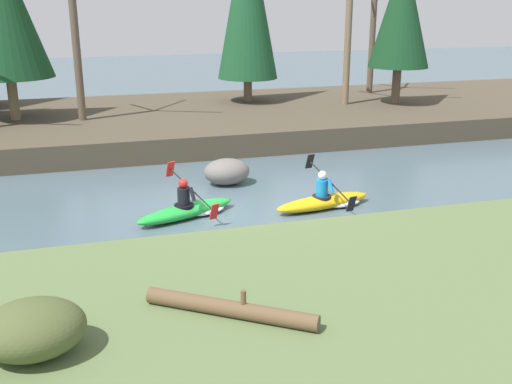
# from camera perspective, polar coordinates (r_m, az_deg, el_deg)

# --- Properties ---
(ground_plane) EXTENTS (90.00, 90.00, 0.00)m
(ground_plane) POSITION_cam_1_polar(r_m,az_deg,el_deg) (14.79, -0.85, -2.33)
(ground_plane) COLOR #4C606B
(riverbank_near) EXTENTS (44.00, 7.45, 0.79)m
(riverbank_near) POSITION_cam_1_polar(r_m,az_deg,el_deg) (9.25, 10.03, -13.11)
(riverbank_near) COLOR #5B7042
(riverbank_near) RESTS_ON ground
(riverbank_far) EXTENTS (44.00, 9.89, 0.82)m
(riverbank_far) POSITION_cam_1_polar(r_m,az_deg,el_deg) (24.52, -7.45, 6.70)
(riverbank_far) COLOR #4C4233
(riverbank_far) RESTS_ON ground
(conifer_tree_centre) EXTENTS (3.18, 3.18, 6.51)m
(conifer_tree_centre) POSITION_cam_1_polar(r_m,az_deg,el_deg) (23.86, -23.05, 15.90)
(conifer_tree_centre) COLOR #7A664C
(conifer_tree_centre) RESTS_ON riverbank_far
(conifer_tree_right) EXTENTS (2.53, 2.53, 6.19)m
(conifer_tree_right) POSITION_cam_1_polar(r_m,az_deg,el_deg) (26.31, 13.69, 16.47)
(conifer_tree_right) COLOR brown
(conifer_tree_right) RESTS_ON riverbank_far
(bare_tree_mid_upstream) EXTENTS (3.53, 3.49, 6.40)m
(bare_tree_mid_upstream) POSITION_cam_1_polar(r_m,az_deg,el_deg) (23.06, -16.76, 14.00)
(bare_tree_mid_upstream) COLOR brown
(bare_tree_mid_upstream) RESTS_ON riverbank_far
(bare_tree_mid_downstream) EXTENTS (3.85, 3.80, 7.01)m
(bare_tree_mid_downstream) POSITION_cam_1_polar(r_m,az_deg,el_deg) (25.94, 8.80, 15.51)
(bare_tree_mid_downstream) COLOR #7A664C
(bare_tree_mid_downstream) RESTS_ON riverbank_far
(bare_tree_downstream) EXTENTS (3.21, 3.17, 5.79)m
(bare_tree_downstream) POSITION_cam_1_polar(r_m,az_deg,el_deg) (29.47, 11.03, 14.55)
(bare_tree_downstream) COLOR brown
(bare_tree_downstream) RESTS_ON riverbank_far
(shrub_clump_nearest) EXTENTS (1.34, 1.11, 0.72)m
(shrub_clump_nearest) POSITION_cam_1_polar(r_m,az_deg,el_deg) (8.24, -20.51, -12.12)
(shrub_clump_nearest) COLOR #4C562D
(shrub_clump_nearest) RESTS_ON riverbank_near
(kayaker_lead) EXTENTS (2.79, 2.06, 1.20)m
(kayaker_lead) POSITION_cam_1_polar(r_m,az_deg,el_deg) (15.44, 6.77, -0.79)
(kayaker_lead) COLOR yellow
(kayaker_lead) RESTS_ON ground
(kayaker_middle) EXTENTS (2.72, 1.98, 1.20)m
(kayaker_middle) POSITION_cam_1_polar(r_m,az_deg,el_deg) (14.80, -6.31, -1.61)
(kayaker_middle) COLOR green
(kayaker_middle) RESTS_ON ground
(boulder_midstream) EXTENTS (1.33, 1.04, 0.75)m
(boulder_midstream) POSITION_cam_1_polar(r_m,az_deg,el_deg) (17.26, -2.81, 1.95)
(boulder_midstream) COLOR slate
(boulder_midstream) RESTS_ON ground
(driftwood_log) EXTENTS (2.25, 1.69, 0.44)m
(driftwood_log) POSITION_cam_1_polar(r_m,az_deg,el_deg) (8.70, -2.45, -11.03)
(driftwood_log) COLOR brown
(driftwood_log) RESTS_ON riverbank_near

